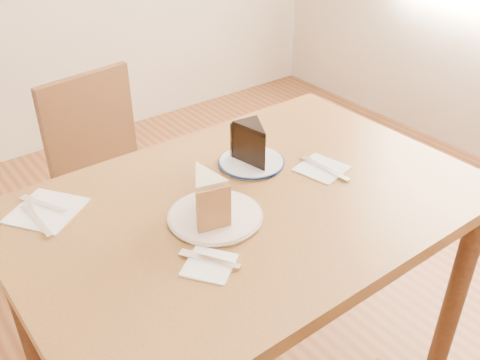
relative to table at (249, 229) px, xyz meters
name	(u,v)px	position (x,y,z in m)	size (l,w,h in m)	color
table	(249,229)	(0.00, 0.00, 0.00)	(1.20, 0.80, 0.75)	#4E3015
chair_far	(118,182)	(-0.07, 0.69, -0.18)	(0.48, 0.48, 0.85)	#381F11
plate_cream	(215,216)	(-0.12, -0.02, 0.10)	(0.22, 0.22, 0.01)	silver
plate_navy	(251,162)	(0.11, 0.13, 0.10)	(0.18, 0.18, 0.01)	white
carrot_cake	(205,196)	(-0.14, 0.00, 0.16)	(0.08, 0.11, 0.11)	beige
chocolate_cake	(255,146)	(0.11, 0.12, 0.16)	(0.08, 0.11, 0.10)	black
napkin_cream	(209,265)	(-0.23, -0.15, 0.10)	(0.10, 0.10, 0.00)	white
napkin_navy	(322,168)	(0.25, -0.01, 0.10)	(0.12, 0.12, 0.00)	white
napkin_spare	(47,211)	(-0.43, 0.26, 0.10)	(0.16, 0.16, 0.00)	white
fork_cream	(210,259)	(-0.22, -0.14, 0.10)	(0.01, 0.14, 0.00)	silver
knife_navy	(325,168)	(0.25, -0.02, 0.10)	(0.02, 0.17, 0.00)	silver
fork_spare	(43,204)	(-0.43, 0.29, 0.10)	(0.01, 0.14, 0.00)	silver
knife_spare	(37,220)	(-0.47, 0.23, 0.10)	(0.01, 0.16, 0.00)	silver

